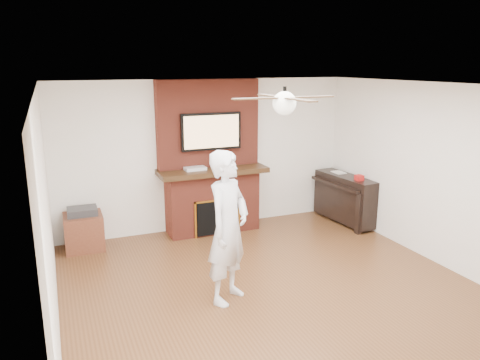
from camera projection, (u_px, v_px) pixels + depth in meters
name	position (u px, v px, depth m)	size (l,w,h in m)	color
room_shell	(282.00, 197.00, 5.36)	(5.36, 5.86, 2.86)	#533018
fireplace	(211.00, 172.00, 7.71)	(1.78, 0.64, 2.50)	maroon
tv	(211.00, 131.00, 7.50)	(1.00, 0.08, 0.60)	black
ceiling_fan	(284.00, 102.00, 5.10)	(1.21, 1.21, 0.31)	black
person	(228.00, 227.00, 5.39)	(0.66, 0.44, 1.81)	silver
side_table	(84.00, 230.00, 7.06)	(0.57, 0.57, 0.65)	#5A2A19
piano	(345.00, 198.00, 8.20)	(0.60, 1.33, 0.94)	black
cable_box	(195.00, 169.00, 7.49)	(0.34, 0.19, 0.05)	silver
candle_orange	(207.00, 232.00, 7.67)	(0.07, 0.07, 0.11)	orange
candle_green	(214.00, 231.00, 7.76)	(0.07, 0.07, 0.08)	#2D6C2B
candle_cream	(225.00, 228.00, 7.84)	(0.09, 0.09, 0.10)	beige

